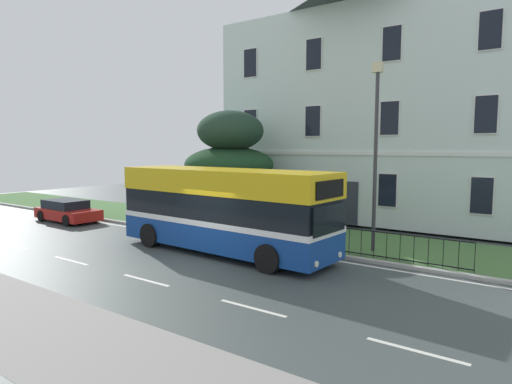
{
  "coord_description": "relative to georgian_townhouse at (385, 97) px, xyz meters",
  "views": [
    {
      "loc": [
        10.18,
        -10.39,
        4.02
      ],
      "look_at": [
        -0.19,
        4.28,
        2.18
      ],
      "focal_mm": 30.56,
      "sensor_mm": 36.0,
      "label": 1
    }
  ],
  "objects": [
    {
      "name": "ground_plane",
      "position": [
        -1.36,
        -14.26,
        -6.96
      ],
      "size": [
        60.0,
        56.0,
        0.18
      ],
      "color": "#3D4645"
    },
    {
      "name": "georgian_townhouse",
      "position": [
        0.0,
        0.0,
        0.0
      ],
      "size": [
        16.48,
        10.3,
        13.58
      ],
      "color": "silver",
      "rests_on": "ground_plane"
    },
    {
      "name": "iron_verge_railing",
      "position": [
        0.0,
        -10.78,
        -6.33
      ],
      "size": [
        13.48,
        0.04,
        0.97
      ],
      "color": "black",
      "rests_on": "ground_plane"
    },
    {
      "name": "evergreen_tree",
      "position": [
        -5.62,
        -7.66,
        -4.38
      ],
      "size": [
        5.37,
        5.37,
        5.81
      ],
      "color": "#423328",
      "rests_on": "ground_plane"
    },
    {
      "name": "single_decker_bus",
      "position": [
        -1.65,
        -12.9,
        -5.26
      ],
      "size": [
        9.24,
        2.95,
        3.2
      ],
      "rotation": [
        0.0,
        0.0,
        -0.06
      ],
      "color": "navy",
      "rests_on": "ground_plane"
    },
    {
      "name": "parked_hatchback_00",
      "position": [
        -13.14,
        -12.34,
        -6.37
      ],
      "size": [
        4.04,
        1.9,
        1.18
      ],
      "rotation": [
        0.0,
        0.0,
        -0.02
      ],
      "color": "#B21D17",
      "rests_on": "ground_plane"
    },
    {
      "name": "street_lamp_post",
      "position": [
        3.09,
        -9.77,
        -2.84
      ],
      "size": [
        0.36,
        0.24,
        6.98
      ],
      "color": "#333338",
      "rests_on": "ground_plane"
    },
    {
      "name": "litter_bin",
      "position": [
        -3.94,
        -9.93,
        -6.24
      ],
      "size": [
        0.46,
        0.46,
        1.18
      ],
      "color": "#4C4742",
      "rests_on": "ground_plane"
    }
  ]
}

